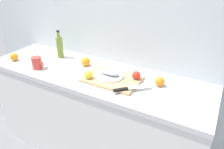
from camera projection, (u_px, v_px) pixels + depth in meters
ground_plane at (96, 149)px, 2.25m from camera, size 12.00×12.00×0.00m
back_wall at (111, 24)px, 1.92m from camera, size 3.20×0.05×2.50m
kitchen_counter at (94, 115)px, 2.04m from camera, size 2.00×0.60×0.90m
cutting_board at (112, 79)px, 1.72m from camera, size 0.44×0.31×0.02m
white_plate at (110, 76)px, 1.73m from camera, size 0.23×0.23×0.01m
fish_fillet at (110, 73)px, 1.72m from camera, size 0.17×0.07×0.04m
chef_knife at (128, 88)px, 1.55m from camera, size 0.22×0.23×0.02m
lemon_0 at (88, 75)px, 1.69m from camera, size 0.06×0.06×0.06m
tomato_0 at (136, 75)px, 1.68m from camera, size 0.07×0.07×0.07m
olive_oil_bottle at (60, 47)px, 2.09m from camera, size 0.06×0.06×0.27m
coffee_mug_0 at (37, 63)px, 1.89m from camera, size 0.13×0.09×0.11m
orange_0 at (160, 82)px, 1.62m from camera, size 0.07×0.07×0.07m
orange_1 at (86, 62)px, 1.94m from camera, size 0.08×0.08×0.08m
orange_2 at (14, 57)px, 2.05m from camera, size 0.07×0.07×0.07m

